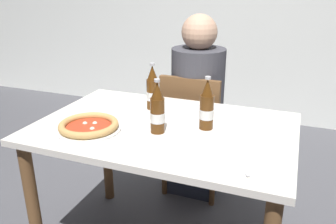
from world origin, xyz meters
The scene contains 8 objects.
dining_table_main centered at (0.00, 0.00, 0.64)m, with size 1.20×0.80×0.75m.
chair_behind_table centered at (-0.03, 0.61, 0.48)m, with size 0.41×0.41×0.85m.
diner_seated centered at (-0.03, 0.66, 0.58)m, with size 0.34×0.34×1.21m.
pizza_margherita_near centered at (-0.30, -0.18, 0.77)m, with size 0.29×0.29×0.04m.
beer_bottle_left centered at (0.19, 0.04, 0.85)m, with size 0.07×0.07×0.25m.
beer_bottle_center centered at (-0.14, 0.19, 0.85)m, with size 0.07×0.07×0.25m.
beer_bottle_right centered at (0.00, -0.08, 0.85)m, with size 0.07×0.07×0.25m.
napkin_with_cutlery centered at (0.38, -0.24, 0.75)m, with size 0.23×0.23×0.01m.
Camera 1 is at (0.55, -1.39, 1.38)m, focal length 36.67 mm.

